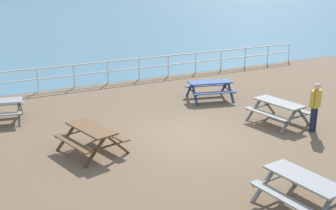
{
  "coord_description": "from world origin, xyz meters",
  "views": [
    {
      "loc": [
        -6.42,
        -10.84,
        5.03
      ],
      "look_at": [
        -0.22,
        1.05,
        0.8
      ],
      "focal_mm": 44.36,
      "sensor_mm": 36.0,
      "label": 1
    }
  ],
  "objects_px": {
    "picnic_table_near_left": "(210,86)",
    "picnic_table_near_right": "(278,107)",
    "visitor": "(315,104)",
    "picnic_table_far_left": "(303,185)",
    "picnic_table_mid_centre": "(91,134)"
  },
  "relations": [
    {
      "from": "picnic_table_near_left",
      "to": "picnic_table_near_right",
      "type": "bearing_deg",
      "value": -67.32
    },
    {
      "from": "visitor",
      "to": "picnic_table_near_right",
      "type": "bearing_deg",
      "value": -173.49
    },
    {
      "from": "picnic_table_near_right",
      "to": "picnic_table_far_left",
      "type": "distance_m",
      "value": 5.71
    },
    {
      "from": "picnic_table_near_right",
      "to": "picnic_table_far_left",
      "type": "xyz_separation_m",
      "value": [
        -3.39,
        -4.59,
        0.0
      ]
    },
    {
      "from": "picnic_table_mid_centre",
      "to": "picnic_table_far_left",
      "type": "height_order",
      "value": "same"
    },
    {
      "from": "picnic_table_mid_centre",
      "to": "picnic_table_far_left",
      "type": "distance_m",
      "value": 6.09
    },
    {
      "from": "picnic_table_near_left",
      "to": "picnic_table_far_left",
      "type": "height_order",
      "value": "same"
    },
    {
      "from": "visitor",
      "to": "picnic_table_mid_centre",
      "type": "bearing_deg",
      "value": -119.09
    },
    {
      "from": "picnic_table_far_left",
      "to": "visitor",
      "type": "bearing_deg",
      "value": -54.75
    },
    {
      "from": "picnic_table_near_right",
      "to": "picnic_table_far_left",
      "type": "relative_size",
      "value": 1.03
    },
    {
      "from": "picnic_table_mid_centre",
      "to": "picnic_table_far_left",
      "type": "bearing_deg",
      "value": -162.4
    },
    {
      "from": "picnic_table_mid_centre",
      "to": "visitor",
      "type": "relative_size",
      "value": 1.27
    },
    {
      "from": "picnic_table_far_left",
      "to": "picnic_table_mid_centre",
      "type": "bearing_deg",
      "value": 25.76
    },
    {
      "from": "picnic_table_near_left",
      "to": "picnic_table_near_right",
      "type": "height_order",
      "value": "same"
    },
    {
      "from": "picnic_table_near_left",
      "to": "picnic_table_near_right",
      "type": "relative_size",
      "value": 1.05
    }
  ]
}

